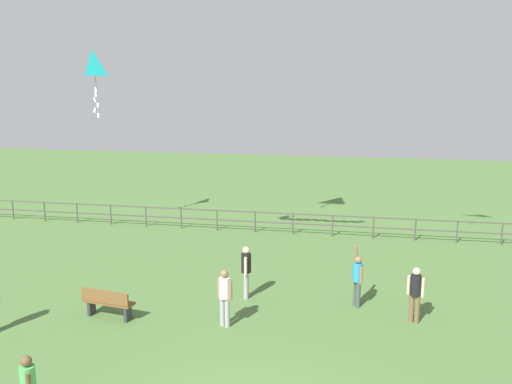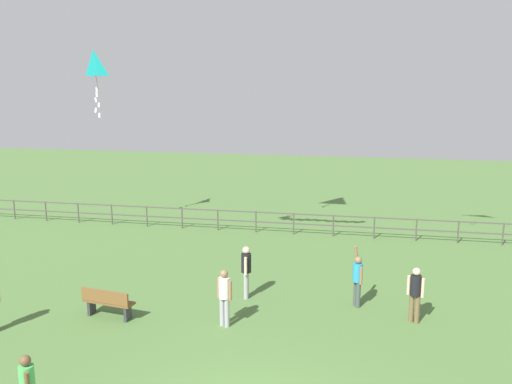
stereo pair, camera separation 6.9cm
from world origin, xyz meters
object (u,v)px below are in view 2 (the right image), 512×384
at_px(park_bench, 108,302).
at_px(kite_3, 94,67).
at_px(person_1, 415,291).
at_px(person_6, 358,277).
at_px(person_2, 224,294).
at_px(person_0, 246,269).

bearing_deg(park_bench, kite_3, 117.69).
height_order(person_1, person_6, person_6).
xyz_separation_m(person_1, person_2, (-5.06, -1.24, 0.01)).
xyz_separation_m(park_bench, kite_3, (-4.56, 8.69, 6.70)).
xyz_separation_m(person_2, kite_3, (-7.90, 8.56, 6.24)).
bearing_deg(person_2, park_bench, -177.85).
xyz_separation_m(person_2, person_6, (3.50, 2.03, -0.02)).
height_order(park_bench, kite_3, kite_3).
distance_m(person_1, person_6, 1.75).
distance_m(person_0, person_2, 2.04).
distance_m(person_1, person_2, 5.21).
bearing_deg(park_bench, person_2, 2.15).
bearing_deg(kite_3, person_0, -38.97).
bearing_deg(person_6, kite_3, 150.22).
bearing_deg(kite_3, person_1, -29.46).
bearing_deg(person_1, kite_3, 150.54).
height_order(park_bench, person_1, person_1).
distance_m(park_bench, person_0, 4.15).
relative_size(park_bench, person_6, 0.86).
height_order(person_0, person_2, person_0).
height_order(person_1, person_2, person_2).
height_order(person_2, person_6, person_6).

